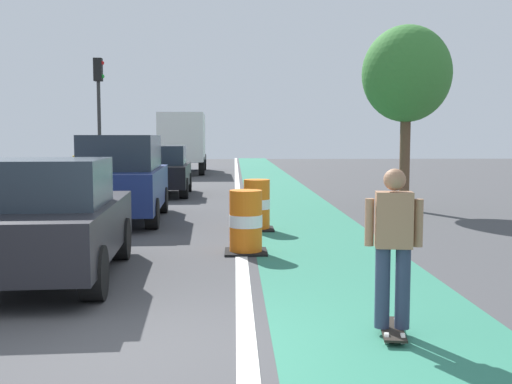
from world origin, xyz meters
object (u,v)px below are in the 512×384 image
object	(u,v)px
traffic_light_corner	(99,99)
pedestrian_crossing	(81,171)
parked_sedan_third	(162,171)
delivery_truck_down_block	(184,140)
street_tree_sidewalk	(407,75)
parked_suv_second	(122,177)
pedestrian_waiting	(79,172)
traffic_barrel_front	(246,223)
traffic_barrel_mid	(257,205)
parked_sedan_nearest	(48,221)
skateboarder_on_lane	(393,246)

from	to	relation	value
traffic_light_corner	pedestrian_crossing	size ratio (longest dim) A/B	3.17
parked_sedan_third	delivery_truck_down_block	xyz separation A→B (m)	(-0.31, 13.09, 1.01)
parked_sedan_third	street_tree_sidewalk	distance (m)	8.89
parked_suv_second	pedestrian_waiting	bearing A→B (deg)	113.88
parked_suv_second	street_tree_sidewalk	distance (m)	8.03
traffic_barrel_front	street_tree_sidewalk	xyz separation A→B (m)	(4.47, 6.17, 3.14)
traffic_barrel_mid	parked_sedan_nearest	bearing A→B (deg)	-124.58
skateboarder_on_lane	street_tree_sidewalk	size ratio (longest dim) A/B	0.34
delivery_truck_down_block	parked_sedan_nearest	bearing A→B (deg)	-89.55
parked_suv_second	pedestrian_crossing	bearing A→B (deg)	112.25
traffic_barrel_mid	street_tree_sidewalk	world-z (taller)	street_tree_sidewalk
parked_sedan_nearest	traffic_barrel_front	world-z (taller)	parked_sedan_nearest
traffic_barrel_front	traffic_barrel_mid	distance (m)	2.65
pedestrian_crossing	street_tree_sidewalk	size ratio (longest dim) A/B	0.32
parked_sedan_third	traffic_barrel_mid	xyz separation A→B (m)	(2.98, -7.98, -0.30)
parked_sedan_nearest	pedestrian_waiting	xyz separation A→B (m)	(-2.45, 11.47, 0.03)
traffic_barrel_mid	pedestrian_crossing	world-z (taller)	pedestrian_crossing
traffic_barrel_front	pedestrian_crossing	xyz separation A→B (m)	(-5.35, 10.32, 0.33)
delivery_truck_down_block	pedestrian_crossing	size ratio (longest dim) A/B	4.76
pedestrian_waiting	traffic_barrel_front	bearing A→B (deg)	-61.38
street_tree_sidewalk	parked_sedan_third	bearing A→B (deg)	148.21
skateboarder_on_lane	parked_sedan_nearest	bearing A→B (deg)	148.18
parked_sedan_nearest	delivery_truck_down_block	size ratio (longest dim) A/B	0.55
parked_sedan_nearest	delivery_truck_down_block	bearing A→B (deg)	90.45
parked_sedan_third	delivery_truck_down_block	world-z (taller)	delivery_truck_down_block
parked_suv_second	traffic_barrel_front	distance (m)	5.14
parked_suv_second	delivery_truck_down_block	size ratio (longest dim) A/B	0.61
parked_sedan_third	parked_sedan_nearest	bearing A→B (deg)	-90.50
pedestrian_crossing	pedestrian_waiting	bearing A→B (deg)	-81.56
parked_suv_second	traffic_light_corner	xyz separation A→B (m)	(-2.71, 10.07, 2.47)
skateboarder_on_lane	traffic_barrel_front	distance (m)	4.68
parked_sedan_nearest	street_tree_sidewalk	distance (m)	11.19
parked_sedan_third	delivery_truck_down_block	distance (m)	13.14
pedestrian_waiting	pedestrian_crossing	bearing A→B (deg)	98.44
parked_sedan_nearest	traffic_light_corner	size ratio (longest dim) A/B	0.82
parked_suv_second	pedestrian_crossing	world-z (taller)	parked_suv_second
parked_sedan_nearest	parked_sedan_third	world-z (taller)	same
skateboarder_on_lane	parked_sedan_third	bearing A→B (deg)	105.19
parked_suv_second	parked_sedan_third	world-z (taller)	parked_suv_second
delivery_truck_down_block	traffic_light_corner	bearing A→B (deg)	-105.28
traffic_barrel_mid	street_tree_sidewalk	bearing A→B (deg)	40.26
skateboarder_on_lane	traffic_light_corner	bearing A→B (deg)	110.37
parked_suv_second	parked_sedan_third	distance (m)	6.38
skateboarder_on_lane	street_tree_sidewalk	xyz separation A→B (m)	(3.07, 10.62, 2.76)
street_tree_sidewalk	traffic_barrel_mid	bearing A→B (deg)	-139.74
pedestrian_waiting	parked_sedan_third	bearing A→B (deg)	21.17
parked_sedan_third	parked_suv_second	bearing A→B (deg)	-91.53
parked_sedan_nearest	pedestrian_crossing	xyz separation A→B (m)	(-2.55, 12.17, 0.03)
skateboarder_on_lane	pedestrian_waiting	bearing A→B (deg)	115.27
parked_sedan_nearest	traffic_barrel_mid	world-z (taller)	parked_sedan_nearest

